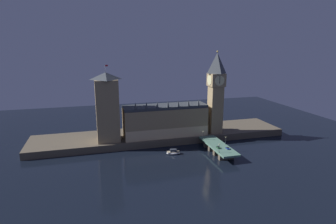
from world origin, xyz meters
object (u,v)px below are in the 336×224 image
Objects in this scene: clock_tower at (216,90)px; street_lamp_mid at (226,139)px; car_southbound_lead at (228,148)px; street_lamp_far at (203,134)px; boat_upstream at (173,152)px; pedestrian_mid_walk at (225,143)px; car_northbound_trail at (218,147)px; victoria_tower at (107,107)px; street_lamp_near at (219,147)px.

street_lamp_mid is (-4.98, -31.83, -33.36)m from clock_tower.
street_lamp_far is at bearing 110.56° from car_southbound_lead.
clock_tower is 17.52× the size of car_southbound_lead.
street_lamp_far reaches higher than street_lamp_mid.
street_lamp_mid is at bearing -49.32° from street_lamp_far.
pedestrian_mid_walk is at bearing -8.93° from boat_upstream.
street_lamp_mid is at bearing -98.90° from clock_tower.
car_northbound_trail is 0.36× the size of boat_upstream.
victoria_tower reaches higher than car_northbound_trail.
boat_upstream is (46.25, -29.44, -31.98)m from victoria_tower.
street_lamp_mid is 0.87× the size of street_lamp_far.
street_lamp_far is (-12.65, 14.72, 0.58)m from street_lamp_mid.
car_southbound_lead is at bearing 26.70° from street_lamp_near.
victoria_tower reaches higher than street_lamp_near.
car_southbound_lead is 11.08m from street_lamp_mid.
boat_upstream is at bearing 143.77° from street_lamp_near.
car_northbound_trail is 10.69m from pedestrian_mid_walk.
street_lamp_near is (-17.64, -46.55, -33.05)m from clock_tower.
car_southbound_lead is 0.66× the size of street_lamp_mid.
car_northbound_trail is 11.75m from street_lamp_mid.
car_southbound_lead is at bearing -107.23° from pedestrian_mid_walk.
victoria_tower is 35.05× the size of pedestrian_mid_walk.
pedestrian_mid_walk is 0.26× the size of street_lamp_near.
victoria_tower is (-91.96, 3.46, -10.00)m from clock_tower.
victoria_tower reaches higher than car_southbound_lead.
clock_tower is 10.00× the size of street_lamp_far.
pedestrian_mid_walk is 19.85m from street_lamp_far.
car_northbound_trail is 0.62× the size of street_lamp_near.
street_lamp_near is 0.94× the size of street_lamp_far.
street_lamp_mid is (3.36, 10.05, 3.24)m from car_southbound_lead.
car_southbound_lead is at bearing -28.47° from victoria_tower.
clock_tower is 10.67× the size of street_lamp_near.
car_southbound_lead is 2.33× the size of pedestrian_mid_walk.
victoria_tower is 5.34× the size of boat_upstream.
street_lamp_far reaches higher than boat_upstream.
street_lamp_mid is (86.97, -35.29, -23.36)m from victoria_tower.
street_lamp_far is (-17.64, -17.11, -32.78)m from clock_tower.
car_southbound_lead is at bearing -101.27° from clock_tower.
clock_tower is 17.30× the size of car_northbound_trail.
street_lamp_near is 19.41m from street_lamp_mid.
car_northbound_trail is at bearing -110.46° from clock_tower.
victoria_tower is at bearing 146.06° from street_lamp_near.
street_lamp_mid is at bearing 34.67° from car_northbound_trail.
street_lamp_mid is at bearing 71.49° from car_southbound_lead.
car_southbound_lead is 0.57× the size of street_lamp_far.
boat_upstream is (-40.32, 6.34, -5.69)m from pedestrian_mid_walk.
street_lamp_far is 0.62× the size of boat_upstream.
street_lamp_near reaches higher than car_northbound_trail.
street_lamp_near is 0.58× the size of boat_upstream.
victoria_tower is 96.72m from street_lamp_mid.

